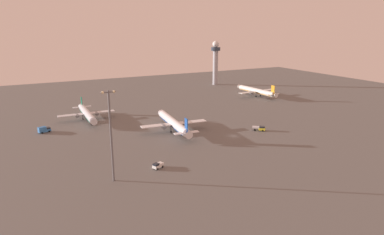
% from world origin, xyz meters
% --- Properties ---
extents(ground_plane, '(416.00, 416.00, 0.00)m').
position_xyz_m(ground_plane, '(0.00, 0.00, 0.00)').
color(ground_plane, '#605E5B').
extents(control_tower, '(8.00, 8.00, 37.89)m').
position_xyz_m(control_tower, '(67.56, 129.67, 21.90)').
color(control_tower, '#A8A8B2').
rests_on(control_tower, ground).
extents(airplane_near_gate, '(33.31, 42.73, 10.95)m').
position_xyz_m(airplane_near_gate, '(-22.07, 19.73, 4.14)').
color(airplane_near_gate, white).
rests_on(airplane_near_gate, ground).
extents(airplane_terminal_side, '(30.43, 39.16, 10.06)m').
position_xyz_m(airplane_terminal_side, '(-56.15, 60.53, 3.80)').
color(airplane_terminal_side, silver).
rests_on(airplane_terminal_side, ground).
extents(airplane_far_stand, '(31.73, 40.73, 10.44)m').
position_xyz_m(airplane_far_stand, '(67.92, 71.00, 3.95)').
color(airplane_far_stand, silver).
rests_on(airplane_far_stand, ground).
extents(fuel_truck, '(6.10, 5.76, 2.35)m').
position_xyz_m(fuel_truck, '(16.00, 1.20, 1.37)').
color(fuel_truck, yellow).
rests_on(fuel_truck, ground).
extents(catering_truck, '(6.10, 4.00, 3.05)m').
position_xyz_m(catering_truck, '(-79.36, 46.62, 1.58)').
color(catering_truck, '#3372BF').
rests_on(catering_truck, ground).
extents(cargo_loader, '(4.58, 3.49, 2.25)m').
position_xyz_m(cargo_loader, '(-46.13, -19.23, 1.18)').
color(cargo_loader, white).
rests_on(cargo_loader, ground).
extents(apron_light_central, '(4.80, 0.90, 30.92)m').
position_xyz_m(apron_light_central, '(-63.11, -21.94, 17.36)').
color(apron_light_central, slate).
rests_on(apron_light_central, ground).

